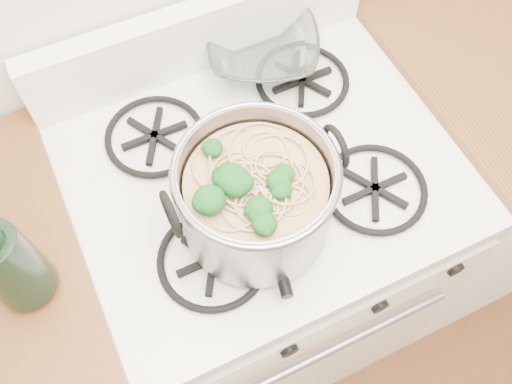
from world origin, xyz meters
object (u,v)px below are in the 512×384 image
object	(u,v)px
gas_range	(261,257)
glass_bowl	(263,53)
stock_pot	(256,197)
spatula	(255,172)
bottle	(3,258)

from	to	relation	value
gas_range	glass_bowl	bearing A→B (deg)	64.15
stock_pot	spatula	world-z (taller)	stock_pot
stock_pot	bottle	xyz separation A→B (m)	(-0.41, 0.05, 0.04)
spatula	glass_bowl	world-z (taller)	glass_bowl
stock_pot	bottle	size ratio (longest dim) A/B	1.16
spatula	bottle	xyz separation A→B (m)	(-0.45, -0.04, 0.12)
stock_pot	glass_bowl	bearing A→B (deg)	62.38
spatula	bottle	world-z (taller)	bottle
glass_bowl	gas_range	bearing A→B (deg)	-115.85
stock_pot	spatula	distance (m)	0.12
stock_pot	spatula	xyz separation A→B (m)	(0.04, 0.09, -0.08)
gas_range	glass_bowl	distance (m)	0.57
spatula	glass_bowl	bearing A→B (deg)	74.55
stock_pot	glass_bowl	xyz separation A→B (m)	(0.19, 0.36, -0.08)
spatula	glass_bowl	xyz separation A→B (m)	(0.14, 0.27, 0.00)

